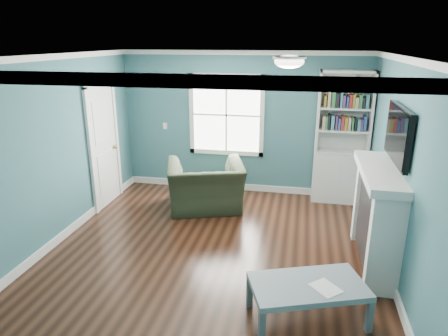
# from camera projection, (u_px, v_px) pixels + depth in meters

# --- Properties ---
(floor) EXTENTS (5.00, 5.00, 0.00)m
(floor) POSITION_uv_depth(u_px,v_px,m) (213.00, 254.00, 5.42)
(floor) COLOR black
(floor) RESTS_ON ground
(room_walls) EXTENTS (5.00, 5.00, 5.00)m
(room_walls) POSITION_uv_depth(u_px,v_px,m) (212.00, 141.00, 4.93)
(room_walls) COLOR #366B6F
(room_walls) RESTS_ON ground
(trim) EXTENTS (4.50, 5.00, 2.60)m
(trim) POSITION_uv_depth(u_px,v_px,m) (212.00, 168.00, 5.04)
(trim) COLOR white
(trim) RESTS_ON ground
(window) EXTENTS (1.40, 0.06, 1.50)m
(window) POSITION_uv_depth(u_px,v_px,m) (226.00, 115.00, 7.35)
(window) COLOR white
(window) RESTS_ON room_walls
(bookshelf) EXTENTS (0.90, 0.35, 2.31)m
(bookshelf) POSITION_uv_depth(u_px,v_px,m) (341.00, 151.00, 6.95)
(bookshelf) COLOR silver
(bookshelf) RESTS_ON ground
(fireplace) EXTENTS (0.44, 1.58, 1.30)m
(fireplace) POSITION_uv_depth(u_px,v_px,m) (377.00, 218.00, 5.02)
(fireplace) COLOR black
(fireplace) RESTS_ON ground
(tv) EXTENTS (0.06, 1.10, 0.65)m
(tv) POSITION_uv_depth(u_px,v_px,m) (398.00, 134.00, 4.66)
(tv) COLOR black
(tv) RESTS_ON fireplace
(door) EXTENTS (0.12, 0.98, 2.17)m
(door) POSITION_uv_depth(u_px,v_px,m) (104.00, 144.00, 6.82)
(door) COLOR silver
(door) RESTS_ON ground
(ceiling_fixture) EXTENTS (0.38, 0.38, 0.15)m
(ceiling_fixture) POSITION_uv_depth(u_px,v_px,m) (289.00, 61.00, 4.56)
(ceiling_fixture) COLOR white
(ceiling_fixture) RESTS_ON room_walls
(light_switch) EXTENTS (0.08, 0.01, 0.12)m
(light_switch) POSITION_uv_depth(u_px,v_px,m) (165.00, 126.00, 7.65)
(light_switch) COLOR white
(light_switch) RESTS_ON room_walls
(recliner) EXTENTS (1.44, 1.15, 1.09)m
(recliner) POSITION_uv_depth(u_px,v_px,m) (205.00, 178.00, 6.74)
(recliner) COLOR black
(recliner) RESTS_ON ground
(coffee_table) EXTENTS (1.30, 0.98, 0.42)m
(coffee_table) POSITION_uv_depth(u_px,v_px,m) (308.00, 288.00, 4.07)
(coffee_table) COLOR #4F585F
(coffee_table) RESTS_ON ground
(paper_sheet) EXTENTS (0.35, 0.36, 0.00)m
(paper_sheet) POSITION_uv_depth(u_px,v_px,m) (326.00, 288.00, 3.98)
(paper_sheet) COLOR white
(paper_sheet) RESTS_ON coffee_table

